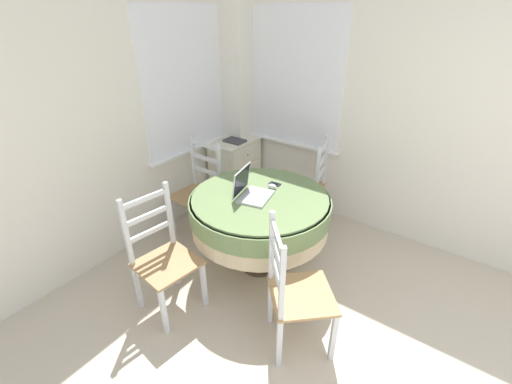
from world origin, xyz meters
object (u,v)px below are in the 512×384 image
object	(u,v)px
dining_chair_near_right_window	(307,187)
dining_chair_left_flank	(163,258)
round_dining_table	(260,211)
book_on_cabinet	(235,141)
laptop	(251,191)
computer_mouse	(272,186)
cell_phone	(275,184)
dining_chair_near_back_window	(199,191)
dining_chair_camera_near	(295,292)
corner_cabinet	(235,169)

from	to	relation	value
dining_chair_near_right_window	dining_chair_left_flank	bearing A→B (deg)	168.98
round_dining_table	book_on_cabinet	world-z (taller)	book_on_cabinet
laptop	dining_chair_near_right_window	size ratio (longest dim) A/B	0.36
computer_mouse	dining_chair_near_right_window	distance (m)	0.77
cell_phone	dining_chair_near_back_window	distance (m)	0.91
computer_mouse	dining_chair_near_right_window	xyz separation A→B (m)	(0.71, 0.01, -0.30)
cell_phone	book_on_cabinet	xyz separation A→B (m)	(0.63, 0.97, 0.02)
dining_chair_camera_near	dining_chair_left_flank	world-z (taller)	same
corner_cabinet	dining_chair_near_right_window	bearing A→B (deg)	-92.18
cell_phone	book_on_cabinet	bearing A→B (deg)	56.94
dining_chair_near_right_window	dining_chair_camera_near	world-z (taller)	same
round_dining_table	dining_chair_near_back_window	world-z (taller)	dining_chair_near_back_window
corner_cabinet	book_on_cabinet	size ratio (longest dim) A/B	3.23
computer_mouse	dining_chair_camera_near	xyz separation A→B (m)	(-0.72, -0.66, -0.30)
cell_phone	dining_chair_left_flank	xyz separation A→B (m)	(-1.08, 0.31, -0.29)
cell_phone	dining_chair_left_flank	size ratio (longest dim) A/B	0.11
dining_chair_near_back_window	dining_chair_camera_near	world-z (taller)	same
cell_phone	corner_cabinet	world-z (taller)	corner_cabinet
dining_chair_near_right_window	corner_cabinet	bearing A→B (deg)	87.82
computer_mouse	dining_chair_camera_near	size ratio (longest dim) A/B	0.08
book_on_cabinet	corner_cabinet	bearing A→B (deg)	42.69
laptop	computer_mouse	xyz separation A→B (m)	(0.23, -0.07, -0.03)
computer_mouse	cell_phone	size ratio (longest dim) A/B	0.78
laptop	cell_phone	world-z (taller)	laptop
corner_cabinet	book_on_cabinet	distance (m)	0.40
computer_mouse	dining_chair_left_flank	distance (m)	1.10
corner_cabinet	book_on_cabinet	xyz separation A→B (m)	(-0.04, -0.03, 0.39)
computer_mouse	corner_cabinet	size ratio (longest dim) A/B	0.11
dining_chair_camera_near	corner_cabinet	distance (m)	2.24
laptop	dining_chair_near_right_window	xyz separation A→B (m)	(0.94, -0.06, -0.33)
computer_mouse	dining_chair_left_flank	world-z (taller)	dining_chair_left_flank
dining_chair_camera_near	book_on_cabinet	xyz separation A→B (m)	(1.43, 1.66, 0.31)
cell_phone	book_on_cabinet	distance (m)	1.16
cell_phone	corner_cabinet	xyz separation A→B (m)	(0.67, 1.00, -0.37)
dining_chair_near_right_window	dining_chair_left_flank	distance (m)	1.74
dining_chair_camera_near	book_on_cabinet	distance (m)	2.22
cell_phone	dining_chair_near_back_window	world-z (taller)	dining_chair_near_back_window
cell_phone	dining_chair_camera_near	world-z (taller)	dining_chair_camera_near
corner_cabinet	dining_chair_near_back_window	bearing A→B (deg)	-169.34
cell_phone	corner_cabinet	size ratio (longest dim) A/B	0.14
computer_mouse	cell_phone	distance (m)	0.08
round_dining_table	cell_phone	world-z (taller)	cell_phone
dining_chair_camera_near	dining_chair_left_flank	size ratio (longest dim) A/B	1.00
round_dining_table	cell_phone	xyz separation A→B (m)	(0.26, 0.02, 0.15)
laptop	dining_chair_left_flank	world-z (taller)	dining_chair_left_flank
dining_chair_near_right_window	corner_cabinet	distance (m)	1.03
round_dining_table	dining_chair_camera_near	xyz separation A→B (m)	(-0.55, -0.67, -0.14)
computer_mouse	corner_cabinet	distance (m)	1.33
dining_chair_near_back_window	book_on_cabinet	size ratio (longest dim) A/B	4.23
dining_chair_near_back_window	dining_chair_left_flank	size ratio (longest dim) A/B	1.00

